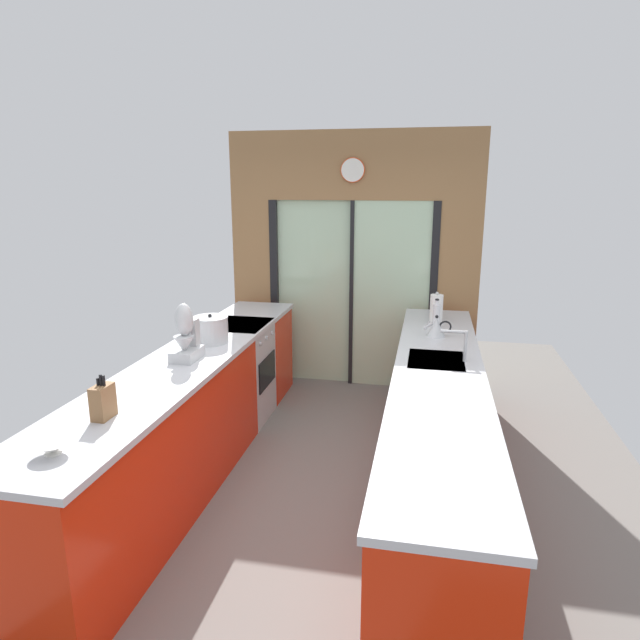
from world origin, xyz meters
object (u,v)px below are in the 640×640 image
object	(u,v)px
oven_range	(237,372)
stand_mixer	(186,338)
stock_pot	(211,330)
soap_bottle_far	(436,307)
soap_bottle_near	(436,315)
kettle	(437,327)
knife_block	(103,401)
mixing_bowl	(53,448)
paper_towel_roll	(436,309)

from	to	relation	value
oven_range	stand_mixer	bearing A→B (deg)	-89.00
stock_pot	soap_bottle_far	size ratio (longest dim) A/B	1.13
soap_bottle_far	soap_bottle_near	bearing A→B (deg)	-90.00
kettle	soap_bottle_near	distance (m)	0.30
knife_block	stock_pot	size ratio (longest dim) A/B	0.88
mixing_bowl	soap_bottle_far	bearing A→B (deg)	60.28
soap_bottle_near	oven_range	bearing A→B (deg)	-172.52
oven_range	mixing_bowl	size ratio (longest dim) A/B	5.30
kettle	soap_bottle_near	world-z (taller)	soap_bottle_near
mixing_bowl	paper_towel_roll	size ratio (longest dim) A/B	0.60
stand_mixer	kettle	bearing A→B (deg)	29.20
stock_pot	paper_towel_roll	xyz separation A→B (m)	(1.78, 1.03, 0.02)
stock_pot	soap_bottle_near	distance (m)	1.97
oven_range	soap_bottle_near	size ratio (longest dim) A/B	3.55
oven_range	stock_pot	xyz separation A→B (m)	(0.02, -0.61, 0.57)
soap_bottle_near	soap_bottle_far	xyz separation A→B (m)	(0.00, 0.36, -0.00)
stock_pot	soap_bottle_far	bearing A→B (deg)	34.09
stock_pot	mixing_bowl	bearing A→B (deg)	-90.00
soap_bottle_near	soap_bottle_far	world-z (taller)	soap_bottle_near
stand_mixer	soap_bottle_far	bearing A→B (deg)	42.87
mixing_bowl	soap_bottle_near	bearing A→B (deg)	57.17
kettle	soap_bottle_near	bearing A→B (deg)	90.36
soap_bottle_far	knife_block	bearing A→B (deg)	-123.41
mixing_bowl	oven_range	bearing A→B (deg)	90.42
oven_range	stock_pot	distance (m)	0.83
soap_bottle_far	paper_towel_roll	xyz separation A→B (m)	(0.00, -0.17, 0.02)
paper_towel_roll	stock_pot	bearing A→B (deg)	-149.88
stock_pot	stand_mixer	bearing A→B (deg)	-90.00
mixing_bowl	kettle	size ratio (longest dim) A/B	0.74
mixing_bowl	stand_mixer	world-z (taller)	stand_mixer
stand_mixer	soap_bottle_near	bearing A→B (deg)	36.00
soap_bottle_far	mixing_bowl	bearing A→B (deg)	-119.72
oven_range	kettle	bearing A→B (deg)	-1.94
soap_bottle_far	stand_mixer	bearing A→B (deg)	-137.13
kettle	soap_bottle_far	xyz separation A→B (m)	(-0.00, 0.66, 0.03)
soap_bottle_near	stand_mixer	bearing A→B (deg)	-144.00
soap_bottle_far	paper_towel_roll	distance (m)	0.17
oven_range	soap_bottle_near	xyz separation A→B (m)	(1.80, 0.24, 0.58)
oven_range	paper_towel_roll	bearing A→B (deg)	13.26
oven_range	stock_pot	bearing A→B (deg)	-88.27
stock_pot	paper_towel_roll	bearing A→B (deg)	30.12
stock_pot	kettle	world-z (taller)	stock_pot
knife_block	kettle	bearing A→B (deg)	48.89
knife_block	kettle	distance (m)	2.71
oven_range	kettle	xyz separation A→B (m)	(1.80, -0.06, 0.54)
oven_range	soap_bottle_far	size ratio (longest dim) A/B	3.65
paper_towel_roll	soap_bottle_near	bearing A→B (deg)	-90.00
stock_pot	kettle	xyz separation A→B (m)	(1.78, 0.55, -0.03)
mixing_bowl	soap_bottle_near	world-z (taller)	soap_bottle_near
oven_range	kettle	world-z (taller)	kettle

